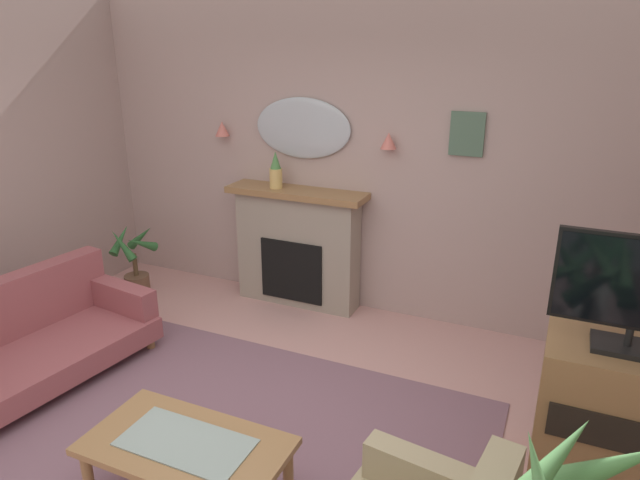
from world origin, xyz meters
name	(u,v)px	position (x,y,z in m)	size (l,w,h in m)	color
floor	(212,473)	(0.00, 0.00, -0.05)	(6.45, 5.96, 0.10)	#C6938E
wall_back	(360,156)	(0.00, 2.53, 1.48)	(6.45, 0.10, 2.96)	#B29993
patterned_rug	(230,446)	(0.00, 0.20, 0.01)	(3.20, 2.40, 0.01)	#7F5B6B
fireplace	(297,248)	(-0.55, 2.31, 0.57)	(1.36, 0.36, 1.16)	gray
mantel_vase_left	(276,172)	(-0.75, 2.28, 1.32)	(0.12, 0.12, 0.35)	tan
wall_mirror	(302,128)	(-0.55, 2.45, 1.71)	(0.96, 0.06, 0.56)	#B2BCC6
wall_sconce_left	(222,129)	(-1.40, 2.40, 1.66)	(0.14, 0.14, 0.14)	#D17066
wall_sconce_right	(389,141)	(0.30, 2.40, 1.66)	(0.14, 0.14, 0.14)	#D17066
framed_picture	(467,134)	(0.95, 2.46, 1.75)	(0.28, 0.03, 0.36)	#4C6B56
coffee_table	(186,451)	(0.08, -0.31, 0.38)	(1.10, 0.60, 0.45)	olive
floral_couch	(28,340)	(-1.83, 0.27, 0.32)	(1.07, 1.80, 0.76)	#934C51
tv_cabinet	(612,417)	(2.17, 0.85, 0.45)	(0.80, 0.57, 0.90)	olive
tv_flatscreen	(638,291)	(2.17, 0.83, 1.25)	(0.84, 0.24, 0.65)	black
potted_plant_small_fern	(135,265)	(-2.12, 1.77, 0.34)	(0.42, 0.40, 0.75)	brown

